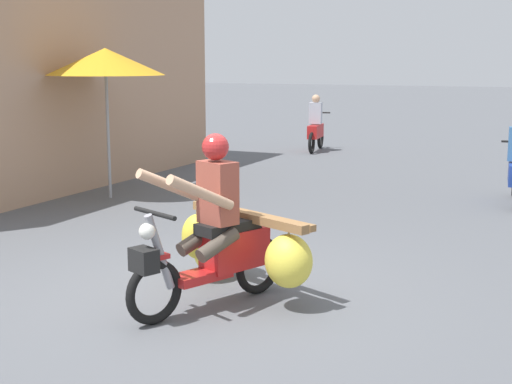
% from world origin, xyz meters
% --- Properties ---
extents(ground_plane, '(120.00, 120.00, 0.00)m').
position_xyz_m(ground_plane, '(0.00, 0.00, 0.00)').
color(ground_plane, '#56595E').
extents(motorbike_main_loaded, '(1.61, 2.02, 1.58)m').
position_xyz_m(motorbike_main_loaded, '(0.22, 0.14, 0.55)').
color(motorbike_main_loaded, black).
rests_on(motorbike_main_loaded, ground).
extents(motorbike_distant_ahead_right, '(0.52, 1.61, 1.40)m').
position_xyz_m(motorbike_distant_ahead_right, '(-2.79, 10.95, 0.57)').
color(motorbike_distant_ahead_right, black).
rests_on(motorbike_distant_ahead_right, ground).
extents(shopfront_building, '(3.06, 8.98, 4.04)m').
position_xyz_m(shopfront_building, '(-6.03, 4.18, 2.02)').
color(shopfront_building, tan).
rests_on(shopfront_building, ground).
extents(market_umbrella_near_shop, '(1.88, 1.88, 2.41)m').
position_xyz_m(market_umbrella_near_shop, '(-3.75, 3.76, 2.19)').
color(market_umbrella_near_shop, '#99999E').
rests_on(market_umbrella_near_shop, ground).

